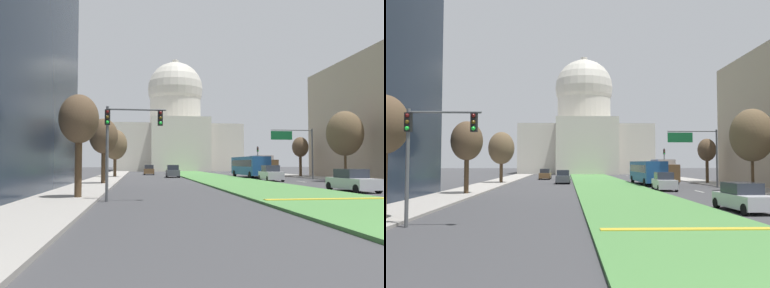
# 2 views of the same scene
# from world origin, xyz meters

# --- Properties ---
(ground_plane) EXTENTS (260.00, 260.00, 0.00)m
(ground_plane) POSITION_xyz_m (0.00, 48.88, 0.00)
(ground_plane) COLOR #3D3D3F
(grass_median) EXTENTS (7.75, 87.99, 0.14)m
(grass_median) POSITION_xyz_m (0.00, 43.99, 0.07)
(grass_median) COLOR #4C8442
(grass_median) RESTS_ON ground_plane
(median_curb_nose) EXTENTS (6.98, 0.50, 0.04)m
(median_curb_nose) POSITION_xyz_m (0.00, 10.83, 0.16)
(median_curb_nose) COLOR gold
(median_curb_nose) RESTS_ON grass_median
(lane_dashes_right) EXTENTS (0.16, 63.67, 0.01)m
(lane_dashes_right) POSITION_xyz_m (8.09, 47.68, 0.00)
(lane_dashes_right) COLOR silver
(lane_dashes_right) RESTS_ON ground_plane
(sidewalk_left) EXTENTS (4.00, 87.99, 0.15)m
(sidewalk_left) POSITION_xyz_m (-14.31, 39.11, 0.07)
(sidewalk_left) COLOR #9E9991
(sidewalk_left) RESTS_ON ground_plane
(sidewalk_right) EXTENTS (4.00, 87.99, 0.15)m
(sidewalk_right) POSITION_xyz_m (14.31, 39.11, 0.07)
(sidewalk_right) COLOR #9E9991
(sidewalk_right) RESTS_ON ground_plane
(capitol_building) EXTENTS (32.70, 29.33, 31.29)m
(capitol_building) POSITION_xyz_m (0.00, 97.07, 10.97)
(capitol_building) COLOR beige
(capitol_building) RESTS_ON ground_plane
(traffic_light_near_left) EXTENTS (3.34, 0.35, 5.20)m
(traffic_light_near_left) POSITION_xyz_m (-10.97, 12.49, 3.80)
(traffic_light_near_left) COLOR #515456
(traffic_light_near_left) RESTS_ON ground_plane
(traffic_light_far_right) EXTENTS (0.28, 0.35, 5.20)m
(traffic_light_far_right) POSITION_xyz_m (11.81, 59.63, 3.31)
(traffic_light_far_right) COLOR #515456
(traffic_light_far_right) RESTS_ON ground_plane
(overhead_guide_sign) EXTENTS (5.64, 0.20, 6.50)m
(overhead_guide_sign) POSITION_xyz_m (9.89, 37.56, 4.65)
(overhead_guide_sign) COLOR #515456
(overhead_guide_sign) RESTS_ON ground_plane
(street_tree_left_mid) EXTENTS (2.74, 2.74, 6.42)m
(street_tree_left_mid) POSITION_xyz_m (-13.51, 28.98, 4.64)
(street_tree_left_mid) COLOR #4C3823
(street_tree_left_mid) RESTS_ON ground_plane
(street_tree_right_mid) EXTENTS (4.05, 4.05, 7.97)m
(street_tree_right_mid) POSITION_xyz_m (12.91, 31.33, 5.42)
(street_tree_right_mid) COLOR #4C3823
(street_tree_right_mid) RESTS_ON ground_plane
(street_tree_left_far) EXTENTS (3.44, 3.44, 6.88)m
(street_tree_left_far) POSITION_xyz_m (-13.49, 46.61, 4.69)
(street_tree_left_far) COLOR #4C3823
(street_tree_left_far) RESTS_ON ground_plane
(street_tree_right_far) EXTENTS (2.38, 2.38, 5.95)m
(street_tree_right_far) POSITION_xyz_m (13.68, 45.05, 4.37)
(street_tree_right_far) COLOR #4C3823
(street_tree_right_far) RESTS_ON ground_plane
(sedan_lead_stopped) EXTENTS (2.09, 4.40, 1.65)m
(sedan_lead_stopped) POSITION_xyz_m (5.39, 17.39, 0.78)
(sedan_lead_stopped) COLOR #BCBCC1
(sedan_lead_stopped) RESTS_ON ground_plane
(sedan_midblock) EXTENTS (2.18, 4.49, 1.83)m
(sedan_midblock) POSITION_xyz_m (5.03, 33.73, 0.85)
(sedan_midblock) COLOR #BCBCC1
(sedan_midblock) RESTS_ON ground_plane
(sedan_distant) EXTENTS (1.99, 4.32, 1.80)m
(sedan_distant) POSITION_xyz_m (-5.23, 46.42, 0.84)
(sedan_distant) COLOR #4C5156
(sedan_distant) RESTS_ON ground_plane
(sedan_far_horizon) EXTENTS (1.94, 4.21, 1.75)m
(sedan_far_horizon) POSITION_xyz_m (-8.31, 59.00, 0.82)
(sedan_far_horizon) COLOR brown
(sedan_far_horizon) RESTS_ON ground_plane
(box_truck_delivery) EXTENTS (2.40, 6.40, 3.20)m
(box_truck_delivery) POSITION_xyz_m (8.25, 45.98, 1.68)
(box_truck_delivery) COLOR brown
(box_truck_delivery) RESTS_ON ground_plane
(city_bus) EXTENTS (2.62, 11.00, 2.95)m
(city_bus) POSITION_xyz_m (5.39, 43.49, 1.77)
(city_bus) COLOR #1E4C8C
(city_bus) RESTS_ON ground_plane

